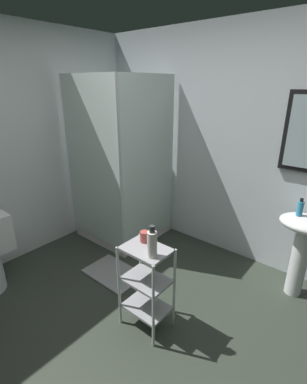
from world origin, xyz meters
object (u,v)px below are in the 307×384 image
Objects in this scene: pedestal_sink at (303,240)px; hand_soap_bottle at (300,208)px; bath_mat at (114,273)px; shower_stall at (123,205)px; storage_cart at (146,281)px; rinse_cup at (145,237)px; lotion_bottle_white at (152,243)px.

pedestal_sink is 4.98× the size of hand_soap_bottle.
shower_stall is at bearing 126.85° from bath_mat.
shower_stall reaches higher than storage_cart.
hand_soap_bottle is 1.94m from bath_mat.
pedestal_sink is 1.35× the size of bath_mat.
rinse_cup is (1.11, -0.83, 0.32)m from shower_stall.
lotion_bottle_white is (-0.74, -1.25, 0.27)m from pedestal_sink.
bath_mat is at bearing -148.09° from hand_soap_bottle.
pedestal_sink reaches higher than storage_cart.
rinse_cup is (-0.83, -1.12, -0.10)m from hand_soap_bottle.
shower_stall is 1.49m from storage_cart.
lotion_bottle_white is at bearing -36.57° from shower_stall.
storage_cart is 8.54× the size of rinse_cup.
bath_mat is (-0.81, 0.32, -0.84)m from lotion_bottle_white.
hand_soap_bottle is 0.27× the size of bath_mat.
pedestal_sink is 1.47m from storage_cart.
shower_stall is at bearing -171.62° from hand_soap_bottle.
pedestal_sink is at bearing 7.11° from hand_soap_bottle.
hand_soap_bottle is at bearing 53.32° from rinse_cup.
lotion_bottle_white is 0.41× the size of bath_mat.
pedestal_sink is at bearing 8.33° from shower_stall.
lotion_bottle_white is (1.28, -0.95, 0.38)m from shower_stall.
storage_cart is at bearing -42.90° from rinse_cup.
lotion_bottle_white is (-0.66, -1.24, -0.03)m from hand_soap_bottle.
rinse_cup is (-0.18, 0.12, -0.06)m from lotion_bottle_white.
shower_stall is 1.42m from rinse_cup.
pedestal_sink is 9.35× the size of rinse_cup.
shower_stall reaches higher than bath_mat.
rinse_cup is at bearing -126.68° from hand_soap_bottle.
lotion_bottle_white is at bearing -118.03° from hand_soap_bottle.
hand_soap_bottle is at bearing 57.43° from storage_cart.
storage_cart is 0.36m from rinse_cup.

